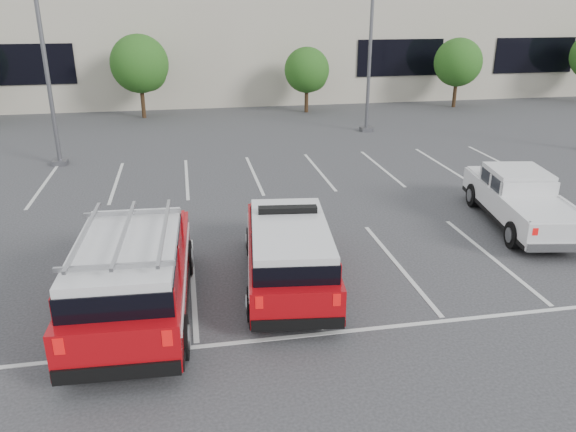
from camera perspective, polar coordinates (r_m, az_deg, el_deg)
name	(u,v)px	position (r m, az deg, el deg)	size (l,w,h in m)	color
ground	(299,274)	(14.55, 1.10, -5.86)	(120.00, 120.00, 0.00)	#2F2F31
stall_markings	(272,213)	(18.61, -1.69, 0.32)	(23.00, 15.00, 0.01)	silver
convention_building	(216,28)	(44.70, -7.30, 18.46)	(60.00, 16.99, 13.20)	#BCB29F
tree_mid_left	(141,66)	(35.00, -14.68, 14.55)	(3.37, 3.37, 4.85)	#3F2B19
tree_mid_right	(308,72)	(35.84, 2.05, 14.46)	(2.77, 2.77, 3.99)	#3F2B19
tree_right	(459,64)	(39.20, 16.97, 14.56)	(3.07, 3.07, 4.42)	#3F2B19
light_pole_left	(42,38)	(25.32, -23.74, 16.18)	(0.90, 0.60, 10.24)	#59595E
light_pole_mid	(371,30)	(30.32, 8.44, 18.16)	(0.90, 0.60, 10.24)	#59595E
fire_chief_suv	(289,256)	(13.70, 0.09, -4.07)	(2.54, 5.54, 1.88)	#A4070D
white_pickup	(520,204)	(18.87, 22.48, 1.10)	(2.75, 5.67, 1.67)	silver
ladder_suv	(133,280)	(12.72, -15.43, -6.28)	(2.50, 5.83, 2.26)	#A4070D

